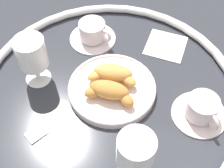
# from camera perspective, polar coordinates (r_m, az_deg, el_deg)

# --- Properties ---
(ground_plane) EXTENTS (2.20, 2.20, 0.00)m
(ground_plane) POSITION_cam_1_polar(r_m,az_deg,el_deg) (0.80, -0.51, -1.85)
(ground_plane) COLOR #2D3038
(table_chrome_rim) EXTENTS (0.68, 0.68, 0.02)m
(table_chrome_rim) POSITION_cam_1_polar(r_m,az_deg,el_deg) (0.79, -0.51, -1.35)
(table_chrome_rim) COLOR silver
(table_chrome_rim) RESTS_ON ground_plane
(pastry_plate) EXTENTS (0.23, 0.23, 0.02)m
(pastry_plate) POSITION_cam_1_polar(r_m,az_deg,el_deg) (0.80, -0.00, -0.81)
(pastry_plate) COLOR silver
(pastry_plate) RESTS_ON ground_plane
(croissant_large) EXTENTS (0.13, 0.08, 0.04)m
(croissant_large) POSITION_cam_1_polar(r_m,az_deg,el_deg) (0.79, 0.14, 1.86)
(croissant_large) COLOR #D6994C
(croissant_large) RESTS_ON pastry_plate
(croissant_small) EXTENTS (0.13, 0.09, 0.04)m
(croissant_small) POSITION_cam_1_polar(r_m,az_deg,el_deg) (0.76, -0.26, -1.34)
(croissant_small) COLOR #BC7A38
(croissant_small) RESTS_ON pastry_plate
(coffee_cup_near) EXTENTS (0.14, 0.14, 0.06)m
(coffee_cup_near) POSITION_cam_1_polar(r_m,az_deg,el_deg) (0.92, -3.55, 9.37)
(coffee_cup_near) COLOR silver
(coffee_cup_near) RESTS_ON ground_plane
(coffee_cup_far) EXTENTS (0.14, 0.14, 0.06)m
(coffee_cup_far) POSITION_cam_1_polar(r_m,az_deg,el_deg) (0.78, 16.07, -4.53)
(coffee_cup_far) COLOR silver
(coffee_cup_far) RESTS_ON ground_plane
(juice_glass_left) EXTENTS (0.08, 0.08, 0.14)m
(juice_glass_left) POSITION_cam_1_polar(r_m,az_deg,el_deg) (0.62, 4.33, -12.44)
(juice_glass_left) COLOR white
(juice_glass_left) RESTS_ON ground_plane
(juice_glass_right) EXTENTS (0.08, 0.08, 0.14)m
(juice_glass_right) POSITION_cam_1_polar(r_m,az_deg,el_deg) (0.79, -14.54, 5.33)
(juice_glass_right) COLOR white
(juice_glass_right) RESTS_ON ground_plane
(sugar_packet) EXTENTS (0.06, 0.06, 0.01)m
(sugar_packet) POSITION_cam_1_polar(r_m,az_deg,el_deg) (0.76, -13.63, -8.71)
(sugar_packet) COLOR white
(sugar_packet) RESTS_ON ground_plane
(folded_napkin) EXTENTS (0.14, 0.14, 0.01)m
(folded_napkin) POSITION_cam_1_polar(r_m,az_deg,el_deg) (0.93, 9.82, 7.00)
(folded_napkin) COLOR silver
(folded_napkin) RESTS_ON ground_plane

